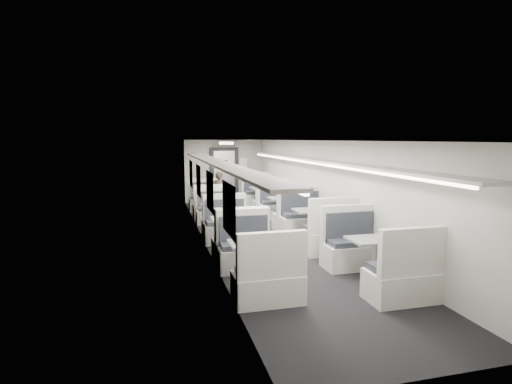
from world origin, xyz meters
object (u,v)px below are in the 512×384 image
passenger (219,193)px  booth_right_a (264,199)px  booth_left_d (255,262)px  vestibule_door (224,175)px  booth_right_c (314,226)px  booth_right_d (375,260)px  booth_left_c (232,234)px  booth_left_a (207,203)px  booth_right_b (285,210)px  exit_sign (226,143)px  booth_left_b (217,216)px

passenger → booth_right_a: bearing=33.1°
booth_left_d → vestibule_door: size_ratio=1.01×
booth_right_c → booth_right_d: (0.00, -2.66, -0.02)m
booth_left_c → booth_right_c: size_ratio=0.92×
booth_left_a → booth_right_a: booth_right_a is taller
booth_right_b → booth_right_c: (0.00, -2.22, 0.02)m
booth_left_c → exit_sign: size_ratio=3.42×
booth_left_d → booth_right_b: 4.90m
booth_right_b → booth_right_d: bearing=-90.0°
vestibule_door → exit_sign: bearing=-90.0°
booth_left_a → booth_right_b: (2.00, -2.00, 0.03)m
booth_left_c → booth_right_c: booth_right_c is taller
passenger → vestibule_door: 2.78m
booth_right_c → booth_right_a: bearing=90.0°
booth_right_a → booth_right_d: (0.00, -7.08, -0.02)m
booth_right_d → exit_sign: exit_sign is taller
passenger → booth_right_b: bearing=-30.1°
passenger → booth_right_c: bearing=-51.0°
booth_left_a → booth_right_c: booth_right_c is taller
booth_right_b → exit_sign: 4.47m
booth_left_a → vestibule_door: 2.69m
booth_right_a → exit_sign: bearing=120.1°
booth_left_b → passenger: 1.93m
booth_left_d → booth_right_c: (2.00, 2.26, 0.04)m
vestibule_door → exit_sign: (0.00, -0.49, 1.24)m
booth_right_d → passenger: (-1.62, 6.60, 0.32)m
booth_right_d → exit_sign: (-1.00, 8.80, 1.89)m
booth_left_d → booth_right_d: (2.00, -0.40, 0.02)m
exit_sign → booth_right_d: bearing=-83.5°
booth_left_a → exit_sign: exit_sign is taller
passenger → exit_sign: 2.78m
booth_left_a → booth_left_d: booth_left_d is taller
booth_right_d → booth_left_a: bearing=106.2°
booth_right_c → exit_sign: bearing=99.2°
vestibule_door → exit_sign: size_ratio=3.39×
booth_left_a → booth_left_b: bearing=-90.0°
booth_left_a → booth_right_c: 4.67m
booth_left_d → passenger: bearing=86.5°
passenger → vestibule_door: bearing=93.6°
exit_sign → booth_left_c: bearing=-99.0°
booth_left_b → booth_right_b: booth_right_b is taller
booth_right_c → vestibule_door: size_ratio=1.10×
booth_left_a → passenger: (0.38, -0.29, 0.35)m
booth_right_a → passenger: (-1.62, -0.48, 0.30)m
booth_right_d → exit_sign: 9.06m
passenger → booth_left_d: bearing=-76.9°
vestibule_door → booth_left_a: bearing=-112.6°
exit_sign → booth_right_b: bearing=-75.7°
booth_left_a → booth_right_a: 2.01m
booth_left_d → booth_right_a: 6.97m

